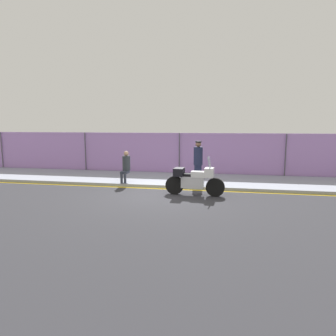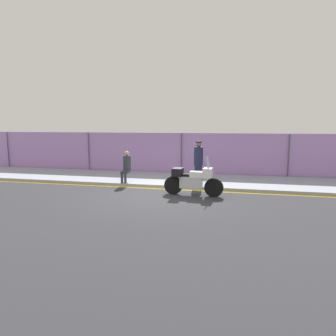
% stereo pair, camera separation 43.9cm
% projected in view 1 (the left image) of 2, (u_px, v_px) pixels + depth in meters
% --- Properties ---
extents(ground_plane, '(120.00, 120.00, 0.00)m').
position_uv_depth(ground_plane, '(161.00, 195.00, 11.19)').
color(ground_plane, '#2D2D33').
extents(sidewalk, '(38.97, 3.43, 0.13)m').
position_uv_depth(sidewalk, '(174.00, 180.00, 14.05)').
color(sidewalk, '#8E93A3').
rests_on(sidewalk, ground_plane).
extents(curb_paint_stripe, '(38.97, 0.18, 0.01)m').
position_uv_depth(curb_paint_stripe, '(166.00, 189.00, 12.30)').
color(curb_paint_stripe, gold).
rests_on(curb_paint_stripe, ground_plane).
extents(storefront_fence, '(37.02, 0.17, 2.20)m').
position_uv_depth(storefront_fence, '(180.00, 154.00, 15.65)').
color(storefront_fence, '#AD7FC6').
rests_on(storefront_fence, ground_plane).
extents(motorcycle, '(2.23, 0.58, 1.47)m').
position_uv_depth(motorcycle, '(194.00, 180.00, 11.13)').
color(motorcycle, black).
rests_on(motorcycle, ground_plane).
extents(officer_standing, '(0.39, 0.39, 1.80)m').
position_uv_depth(officer_standing, '(198.00, 161.00, 12.88)').
color(officer_standing, '#191E38').
rests_on(officer_standing, sidewalk).
extents(person_seated_on_curb, '(0.34, 0.68, 1.35)m').
position_uv_depth(person_seated_on_curb, '(126.00, 165.00, 13.08)').
color(person_seated_on_curb, '#2D3342').
rests_on(person_seated_on_curb, sidewalk).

